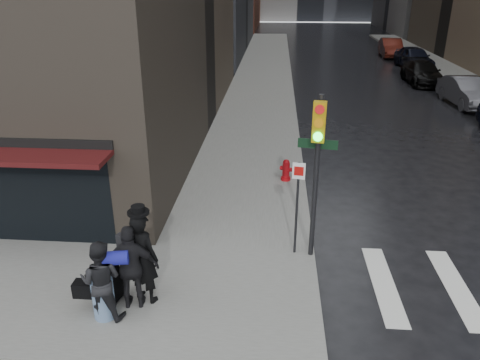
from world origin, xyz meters
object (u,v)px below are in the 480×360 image
object	(u,v)px
parked_car_3	(422,73)
traffic_light	(315,158)
man_greycoat	(132,267)
man_jeans	(101,280)
man_overcoat	(135,261)
parked_car_2	(466,92)
parked_car_5	(391,48)
fire_hydrant	(286,171)
parked_car_4	(414,58)

from	to	relation	value
parked_car_3	traffic_light	bearing A→B (deg)	-111.57
man_greycoat	traffic_light	size ratio (longest dim) A/B	0.46
man_jeans	traffic_light	size ratio (longest dim) A/B	0.43
man_overcoat	parked_car_2	bearing A→B (deg)	-101.99
traffic_light	parked_car_2	xyz separation A→B (m)	(9.37, 16.14, -1.96)
man_jeans	parked_car_5	bearing A→B (deg)	-110.21
parked_car_3	fire_hydrant	bearing A→B (deg)	-117.97
man_greycoat	parked_car_2	world-z (taller)	man_greycoat
man_greycoat	traffic_light	distance (m)	4.57
parked_car_2	parked_car_5	distance (m)	17.30
man_greycoat	traffic_light	bearing A→B (deg)	-156.69
fire_hydrant	parked_car_3	bearing A→B (deg)	62.12
man_overcoat	man_greycoat	world-z (taller)	man_overcoat
man_greycoat	man_overcoat	bearing A→B (deg)	-99.23
man_overcoat	traffic_light	size ratio (longest dim) A/B	0.56
man_overcoat	man_jeans	xyz separation A→B (m)	(-0.52, -0.58, -0.08)
man_greycoat	parked_car_4	bearing A→B (deg)	-121.08
parked_car_3	parked_car_5	size ratio (longest dim) A/B	1.03
man_greycoat	parked_car_3	world-z (taller)	man_greycoat
parked_car_3	parked_car_4	world-z (taller)	parked_car_4
parked_car_2	parked_car_5	size ratio (longest dim) A/B	0.96
fire_hydrant	parked_car_3	xyz separation A→B (m)	(9.12, 17.25, 0.23)
traffic_light	parked_car_5	world-z (taller)	traffic_light
man_jeans	parked_car_4	bearing A→B (deg)	-114.45
parked_car_5	parked_car_2	bearing A→B (deg)	-85.56
parked_car_3	parked_car_4	bearing A→B (deg)	80.66
parked_car_4	man_greycoat	bearing A→B (deg)	-119.44
parked_car_3	man_overcoat	bearing A→B (deg)	-117.34
fire_hydrant	parked_car_2	size ratio (longest dim) A/B	0.16
man_overcoat	fire_hydrant	bearing A→B (deg)	-91.79
man_overcoat	man_jeans	world-z (taller)	man_overcoat
traffic_light	fire_hydrant	xyz separation A→B (m)	(-0.51, 4.66, -2.23)
parked_car_2	parked_car_5	xyz separation A→B (m)	(-0.30, 17.30, 0.03)
parked_car_2	parked_car_3	xyz separation A→B (m)	(-0.75, 5.77, -0.04)
fire_hydrant	parked_car_2	distance (m)	15.14
traffic_light	fire_hydrant	size ratio (longest dim) A/B	5.41
traffic_light	parked_car_5	distance (m)	34.70
parked_car_2	man_overcoat	bearing A→B (deg)	-129.80
parked_car_4	parked_car_3	bearing A→B (deg)	-104.77
man_overcoat	parked_car_2	size ratio (longest dim) A/B	0.49
man_overcoat	parked_car_4	world-z (taller)	man_overcoat
traffic_light	parked_car_2	distance (m)	18.76
parked_car_4	parked_car_5	bearing A→B (deg)	89.33
traffic_light	parked_car_3	distance (m)	23.62
fire_hydrant	traffic_light	bearing A→B (deg)	-83.78
man_greycoat	parked_car_2	distance (m)	22.48
parked_car_4	parked_car_5	distance (m)	5.79
man_greycoat	parked_car_3	size ratio (longest dim) A/B	0.38
parked_car_4	parked_car_5	size ratio (longest dim) A/B	1.02
man_overcoat	fire_hydrant	xyz separation A→B (m)	(3.17, 6.62, -0.61)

